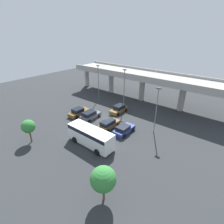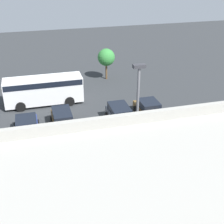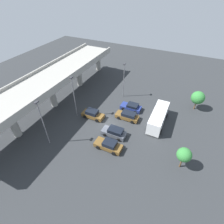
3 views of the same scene
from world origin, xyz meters
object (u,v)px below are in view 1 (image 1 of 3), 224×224
parked_car_1 (90,115)px  lamp_post_by_overpass (124,86)px  parked_car_4 (124,129)px  lamp_post_near_aisle (98,80)px  parked_car_3 (109,124)px  tree_front_right (103,179)px  parked_car_2 (119,109)px  parked_car_0 (79,112)px  lamp_post_mid_lot (157,107)px  tree_front_left (28,127)px  shuttle_bus (91,135)px

parked_car_1 → lamp_post_by_overpass: size_ratio=0.50×
parked_car_4 → parked_car_1: bearing=89.6°
lamp_post_near_aisle → lamp_post_by_overpass: size_ratio=0.99×
parked_car_3 → tree_front_right: bearing=-141.9°
parked_car_2 → lamp_post_near_aisle: (-9.09, 3.36, 4.25)m
parked_car_2 → lamp_post_by_overpass: lamp_post_by_overpass is taller
parked_car_0 → lamp_post_mid_lot: (15.49, 3.84, 4.05)m
parked_car_1 → tree_front_right: bearing=-130.1°
lamp_post_near_aisle → tree_front_right: lamp_post_near_aisle is taller
parked_car_1 → lamp_post_near_aisle: 12.14m
lamp_post_near_aisle → lamp_post_by_overpass: lamp_post_by_overpass is taller
parked_car_0 → parked_car_4: (11.51, 0.31, -0.04)m
parked_car_3 → tree_front_right: 15.15m
lamp_post_mid_lot → tree_front_left: size_ratio=2.10×
parked_car_3 → parked_car_4: 3.20m
parked_car_3 → tree_front_left: size_ratio=1.18×
lamp_post_near_aisle → parked_car_3: bearing=-40.2°
lamp_post_near_aisle → lamp_post_mid_lot: lamp_post_near_aisle is taller
lamp_post_by_overpass → tree_front_left: bearing=-99.2°
parked_car_1 → lamp_post_by_overpass: 10.32m
parked_car_4 → shuttle_bus: shuttle_bus is taller
parked_car_2 → tree_front_left: tree_front_left is taller
lamp_post_mid_lot → tree_front_left: (-14.08, -15.16, -1.98)m
parked_car_4 → lamp_post_mid_lot: lamp_post_mid_lot is taller
parked_car_4 → lamp_post_by_overpass: 12.26m
parked_car_1 → parked_car_2: 6.63m
parked_car_3 → parked_car_4: size_ratio=1.07×
parked_car_0 → parked_car_2: parked_car_2 is taller
parked_car_3 → shuttle_bus: bearing=-168.3°
tree_front_left → shuttle_bus: bearing=34.0°
parked_car_2 → parked_car_3: bearing=21.6°
tree_front_right → lamp_post_near_aisle: bearing=134.0°
parked_car_2 → parked_car_3: size_ratio=0.97×
lamp_post_mid_lot → lamp_post_by_overpass: (-10.69, 5.74, 0.31)m
parked_car_1 → lamp_post_near_aisle: lamp_post_near_aisle is taller
parked_car_0 → shuttle_bus: bearing=-121.5°
shuttle_bus → tree_front_right: size_ratio=1.88×
lamp_post_by_overpass → parked_car_2: bearing=-73.0°
lamp_post_mid_lot → lamp_post_near_aisle: bearing=162.5°
tree_front_right → parked_car_0: bearing=146.0°
parked_car_0 → parked_car_2: size_ratio=1.04×
lamp_post_near_aisle → tree_front_right: size_ratio=2.05×
lamp_post_by_overpass → parked_car_3: bearing=-69.9°
shuttle_bus → tree_front_right: tree_front_right is taller
parked_car_1 → parked_car_3: (5.27, -0.45, -0.02)m
lamp_post_near_aisle → tree_front_left: bearing=-77.3°
parked_car_0 → tree_front_right: 21.33m
parked_car_3 → tree_front_right: tree_front_right is taller
parked_car_4 → tree_front_left: bearing=139.0°
shuttle_bus → lamp_post_mid_lot: lamp_post_mid_lot is taller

